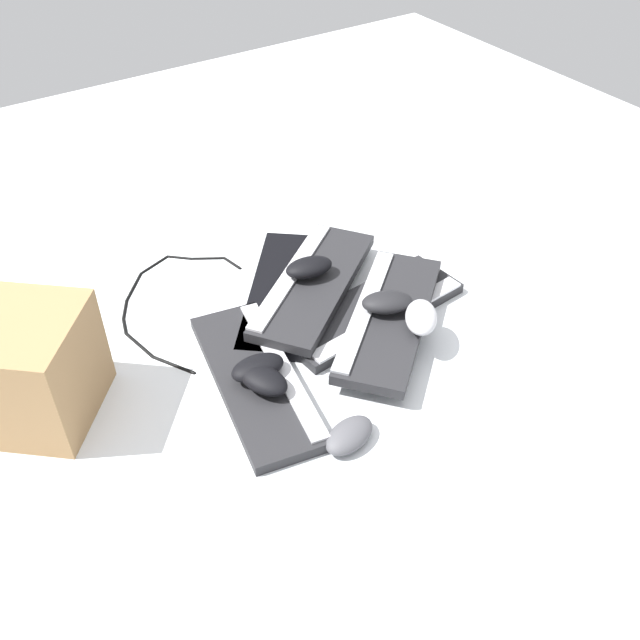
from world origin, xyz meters
TOP-DOWN VIEW (x-y plane):
  - ground_plane at (0.00, 0.00)m, footprint 3.20×3.20m
  - keyboard_0 at (0.18, -0.05)m, footprint 0.43×0.40m
  - keyboard_1 at (-0.03, 0.15)m, footprint 0.46×0.23m
  - keyboard_2 at (0.01, -0.18)m, footprint 0.19×0.45m
  - keyboard_3 at (0.14, -0.10)m, footprint 0.38×0.44m
  - keyboard_4 at (-0.05, -0.17)m, footprint 0.40×0.43m
  - mouse_0 at (-0.04, 0.15)m, footprint 0.07×0.12m
  - mouse_1 at (-0.04, -0.17)m, footprint 0.11×0.13m
  - mouse_2 at (-0.07, 0.15)m, footprint 0.13×0.10m
  - mouse_3 at (-0.26, 0.08)m, footprint 0.09×0.12m
  - mouse_4 at (0.15, -0.10)m, footprint 0.08×0.12m
  - mouse_5 at (-0.12, -0.20)m, footprint 0.13×0.12m
  - cable_0 at (0.33, 0.19)m, footprint 0.42×0.33m
  - cardboard_box at (0.17, 0.56)m, footprint 0.36×0.37m

SIDE VIEW (x-z plane):
  - ground_plane at x=0.00m, z-range 0.00..0.00m
  - cable_0 at x=0.33m, z-range 0.00..0.01m
  - keyboard_0 at x=0.18m, z-range 0.00..0.03m
  - keyboard_1 at x=-0.03m, z-range 0.00..0.03m
  - keyboard_2 at x=0.01m, z-range 0.00..0.03m
  - mouse_3 at x=-0.26m, z-range 0.00..0.04m
  - keyboard_3 at x=0.14m, z-range 0.03..0.06m
  - keyboard_4 at x=-0.05m, z-range 0.03..0.06m
  - mouse_0 at x=-0.04m, z-range 0.03..0.07m
  - mouse_2 at x=-0.07m, z-range 0.03..0.07m
  - mouse_1 at x=-0.04m, z-range 0.06..0.10m
  - mouse_4 at x=0.15m, z-range 0.06..0.10m
  - mouse_5 at x=-0.12m, z-range 0.06..0.10m
  - cardboard_box at x=0.17m, z-range 0.00..0.22m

